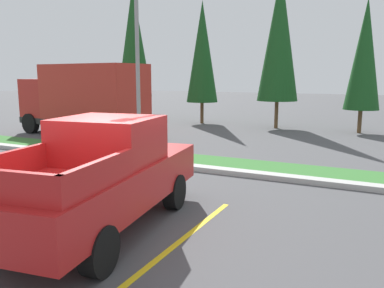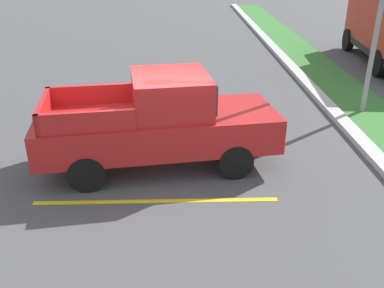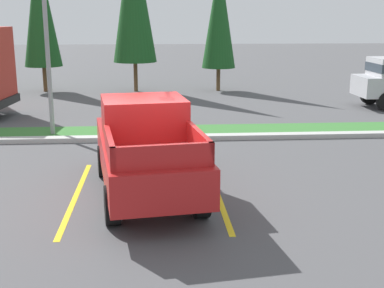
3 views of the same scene
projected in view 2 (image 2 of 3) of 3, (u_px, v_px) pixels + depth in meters
ground_plane at (162, 164)px, 9.69m from camera, size 120.00×120.00×0.00m
parking_line_near at (162, 136)px, 11.09m from camera, size 0.12×4.80×0.01m
parking_line_far at (156, 201)px, 8.29m from camera, size 0.12×4.80×0.01m
curb_strip at (377, 158)px, 9.79m from camera, size 56.00×0.40×0.15m
pickup_truck_main at (160, 122)px, 9.25m from camera, size 2.61×5.44×2.10m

